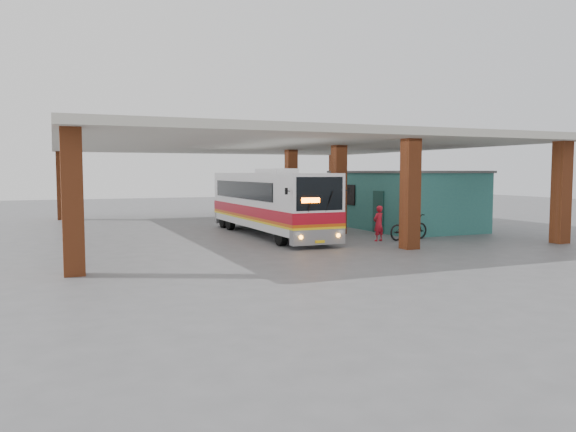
% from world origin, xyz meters
% --- Properties ---
extents(ground, '(90.00, 90.00, 0.00)m').
position_xyz_m(ground, '(0.00, 0.00, 0.00)').
color(ground, '#515154').
rests_on(ground, ground).
extents(brick_columns, '(20.10, 21.60, 4.35)m').
position_xyz_m(brick_columns, '(1.43, 5.00, 2.17)').
color(brick_columns, '#9A4621').
rests_on(brick_columns, ground).
extents(canopy_roof, '(21.00, 23.00, 0.30)m').
position_xyz_m(canopy_roof, '(0.50, 6.50, 4.50)').
color(canopy_roof, beige).
rests_on(canopy_roof, brick_columns).
extents(shop_building, '(5.20, 8.20, 3.11)m').
position_xyz_m(shop_building, '(7.49, 4.00, 1.56)').
color(shop_building, '#286564').
rests_on(shop_building, ground).
extents(coach_bus, '(2.43, 11.03, 3.20)m').
position_xyz_m(coach_bus, '(-0.45, 3.60, 1.59)').
color(coach_bus, white).
rests_on(coach_bus, ground).
extents(motorcycle, '(2.28, 1.10, 1.15)m').
position_xyz_m(motorcycle, '(4.70, -0.51, 0.58)').
color(motorcycle, black).
rests_on(motorcycle, ground).
extents(pedestrian, '(0.66, 0.54, 1.57)m').
position_xyz_m(pedestrian, '(3.20, -0.38, 0.78)').
color(pedestrian, '#B31625').
rests_on(pedestrian, ground).
extents(red_chair, '(0.57, 0.57, 0.83)m').
position_xyz_m(red_chair, '(5.09, 6.64, 0.38)').
color(red_chair, red).
rests_on(red_chair, ground).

